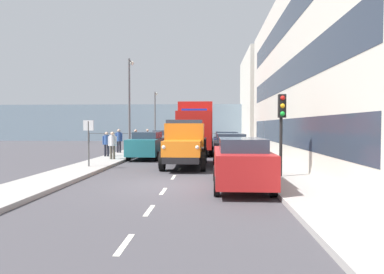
{
  "coord_description": "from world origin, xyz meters",
  "views": [
    {
      "loc": [
        -1.57,
        11.73,
        2.16
      ],
      "look_at": [
        -0.13,
        -12.77,
        1.28
      ],
      "focal_mm": 30.97,
      "sensor_mm": 36.0,
      "label": 1
    }
  ],
  "objects": [
    {
      "name": "pedestrian_couple_b",
      "position": [
        3.95,
        -16.55,
        1.14
      ],
      "size": [
        0.53,
        0.34,
        1.68
      ],
      "color": "#4C473D",
      "rests_on": "sidewalk_right"
    },
    {
      "name": "car_teal_oppositeside_0",
      "position": [
        2.58,
        -9.42,
        0.9
      ],
      "size": [
        1.92,
        4.65,
        1.72
      ],
      "color": "#1E6670",
      "rests_on": "ground_plane"
    },
    {
      "name": "lorry_cargo_red",
      "position": [
        -0.38,
        -13.94,
        2.08
      ],
      "size": [
        2.58,
        8.2,
        3.87
      ],
      "color": "red",
      "rests_on": "ground_plane"
    },
    {
      "name": "pedestrian_with_bag",
      "position": [
        4.3,
        -7.54,
        1.1
      ],
      "size": [
        0.53,
        0.34,
        1.63
      ],
      "color": "#4C473D",
      "rests_on": "sidewalk_right"
    },
    {
      "name": "lamp_post_far",
      "position": [
        4.68,
        -24.75,
        3.6
      ],
      "size": [
        0.32,
        1.14,
        5.7
      ],
      "color": "#59595B",
      "rests_on": "sidewalk_right"
    },
    {
      "name": "street_sign",
      "position": [
        4.42,
        -4.05,
        1.68
      ],
      "size": [
        0.5,
        0.07,
        2.25
      ],
      "color": "#4C4C4C",
      "rests_on": "sidewalk_right"
    },
    {
      "name": "pedestrian_by_lamp",
      "position": [
        4.29,
        -13.55,
        1.14
      ],
      "size": [
        0.53,
        0.34,
        1.68
      ],
      "color": "black",
      "rests_on": "sidewalk_right"
    },
    {
      "name": "pedestrian_strolling",
      "position": [
        5.21,
        -12.1,
        1.16
      ],
      "size": [
        0.53,
        0.34,
        1.72
      ],
      "color": "black",
      "rests_on": "sidewalk_right"
    },
    {
      "name": "sea_horizon",
      "position": [
        0.0,
        -33.19,
        2.5
      ],
      "size": [
        80.0,
        0.8,
        5.0
      ],
      "primitive_type": "cube",
      "color": "gray",
      "rests_on": "ground_plane"
    },
    {
      "name": "car_red_kerbside_near",
      "position": [
        -2.58,
        0.35,
        0.9
      ],
      "size": [
        1.88,
        4.49,
        1.72
      ],
      "color": "#B21E1E",
      "rests_on": "ground_plane"
    },
    {
      "name": "building_terrace",
      "position": [
        -9.9,
        -7.17,
        5.01
      ],
      "size": [
        8.67,
        25.44,
        10.02
      ],
      "color": "beige",
      "rests_on": "ground_plane"
    },
    {
      "name": "pedestrian_in_dark_coat",
      "position": [
        5.19,
        -9.21,
        1.07
      ],
      "size": [
        0.53,
        0.34,
        1.57
      ],
      "color": "black",
      "rests_on": "sidewalk_right"
    },
    {
      "name": "sidewalk_left",
      "position": [
        -4.56,
        -9.77,
        0.07
      ],
      "size": [
        2.05,
        40.85,
        0.15
      ],
      "primitive_type": "cube",
      "color": "#9E9993",
      "rests_on": "ground_plane"
    },
    {
      "name": "car_grey_oppositeside_1",
      "position": [
        2.58,
        -16.35,
        0.9
      ],
      "size": [
        1.9,
        4.12,
        1.72
      ],
      "color": "slate",
      "rests_on": "ground_plane"
    },
    {
      "name": "traffic_light_near",
      "position": [
        -4.29,
        -1.3,
        2.47
      ],
      "size": [
        0.28,
        0.41,
        3.2
      ],
      "color": "black",
      "rests_on": "sidewalk_left"
    },
    {
      "name": "ground_plane",
      "position": [
        0.0,
        -9.77,
        0.0
      ],
      "size": [
        80.0,
        80.0,
        0.0
      ],
      "primitive_type": "plane",
      "color": "#423F44"
    },
    {
      "name": "seawall_railing",
      "position": [
        -0.0,
        -29.59,
        0.92
      ],
      "size": [
        28.08,
        0.08,
        1.2
      ],
      "color": "#4C5156",
      "rests_on": "ground_plane"
    },
    {
      "name": "sidewalk_right",
      "position": [
        4.56,
        -9.77,
        0.07
      ],
      "size": [
        2.05,
        40.85,
        0.15
      ],
      "primitive_type": "cube",
      "color": "#9E9993",
      "rests_on": "ground_plane"
    },
    {
      "name": "car_black_kerbside_1",
      "position": [
        -2.58,
        -5.93,
        0.89
      ],
      "size": [
        1.82,
        3.91,
        1.72
      ],
      "color": "black",
      "rests_on": "ground_plane"
    },
    {
      "name": "car_navy_kerbside_2",
      "position": [
        -2.58,
        -11.11,
        0.89
      ],
      "size": [
        1.81,
        3.95,
        1.72
      ],
      "color": "navy",
      "rests_on": "ground_plane"
    },
    {
      "name": "road_centreline_markings",
      "position": [
        0.0,
        -9.73,
        0.0
      ],
      "size": [
        0.12,
        37.83,
        0.01
      ],
      "color": "silver",
      "rests_on": "ground_plane"
    },
    {
      "name": "lamp_post_promenade",
      "position": [
        4.55,
        -12.79,
        4.26
      ],
      "size": [
        0.32,
        1.14,
        6.95
      ],
      "color": "#59595B",
      "rests_on": "sidewalk_right"
    },
    {
      "name": "truck_vintage_orange",
      "position": [
        -0.22,
        -5.01,
        1.18
      ],
      "size": [
        2.17,
        5.64,
        2.43
      ],
      "color": "black",
      "rests_on": "ground_plane"
    },
    {
      "name": "building_far_block",
      "position": [
        -9.92,
        -29.2,
        5.3
      ],
      "size": [
        8.66,
        12.24,
        10.6
      ],
      "color": "beige",
      "rests_on": "ground_plane"
    }
  ]
}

